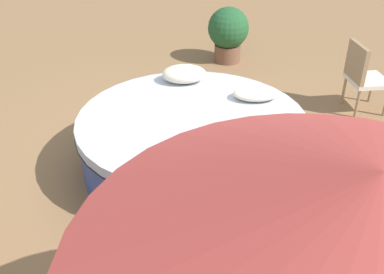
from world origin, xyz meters
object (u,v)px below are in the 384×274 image
(patio_chair, at_px, (363,73))
(patio_umbrella, at_px, (371,222))
(throw_pillow_0, at_px, (266,133))
(throw_pillow_2, at_px, (184,74))
(side_table, at_px, (375,194))
(planter, at_px, (228,32))
(throw_pillow_1, at_px, (256,93))
(round_bed, at_px, (192,141))

(patio_chair, relative_size, patio_umbrella, 0.43)
(throw_pillow_0, height_order, patio_chair, patio_chair)
(throw_pillow_2, distance_m, side_table, 2.66)
(throw_pillow_2, height_order, side_table, throw_pillow_2)
(patio_chair, bearing_deg, throw_pillow_2, -86.64)
(planter, bearing_deg, throw_pillow_0, 88.28)
(patio_umbrella, distance_m, side_table, 3.07)
(patio_chair, xyz_separation_m, patio_umbrella, (1.98, 4.43, 1.39))
(planter, bearing_deg, side_table, 102.49)
(side_table, bearing_deg, throw_pillow_1, -54.92)
(throw_pillow_0, bearing_deg, side_table, 157.99)
(throw_pillow_1, height_order, planter, planter)
(round_bed, distance_m, throw_pillow_0, 0.98)
(throw_pillow_0, xyz_separation_m, throw_pillow_2, (0.75, -1.49, 0.01))
(planter, height_order, side_table, planter)
(throw_pillow_1, relative_size, side_table, 1.05)
(throw_pillow_2, bearing_deg, patio_chair, -172.63)
(patio_chair, height_order, side_table, patio_chair)
(throw_pillow_0, distance_m, patio_chair, 2.50)
(round_bed, height_order, patio_chair, patio_chair)
(patio_chair, distance_m, planter, 2.53)
(round_bed, height_order, planter, planter)
(planter, bearing_deg, patio_chair, 129.35)
(throw_pillow_0, relative_size, planter, 0.45)
(throw_pillow_0, relative_size, patio_umbrella, 0.19)
(patio_umbrella, height_order, side_table, patio_umbrella)
(round_bed, bearing_deg, patio_chair, -152.53)
(throw_pillow_0, bearing_deg, patio_chair, -133.61)
(round_bed, xyz_separation_m, patio_chair, (-2.42, -1.26, 0.23))
(throw_pillow_0, bearing_deg, round_bed, -37.90)
(throw_pillow_1, distance_m, planter, 2.82)
(throw_pillow_1, xyz_separation_m, side_table, (-0.96, 1.37, -0.46))
(round_bed, relative_size, throw_pillow_0, 5.90)
(throw_pillow_0, xyz_separation_m, side_table, (-1.04, 0.42, -0.49))
(patio_umbrella, xyz_separation_m, side_table, (-1.30, -2.21, -1.69))
(throw_pillow_0, xyz_separation_m, planter, (-0.11, -3.76, -0.21))
(throw_pillow_1, bearing_deg, throw_pillow_2, -33.10)
(round_bed, bearing_deg, side_table, 150.97)
(throw_pillow_1, height_order, side_table, throw_pillow_1)
(side_table, bearing_deg, patio_chair, -106.98)
(planter, bearing_deg, patio_umbrella, 86.66)
(throw_pillow_0, relative_size, throw_pillow_2, 0.78)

